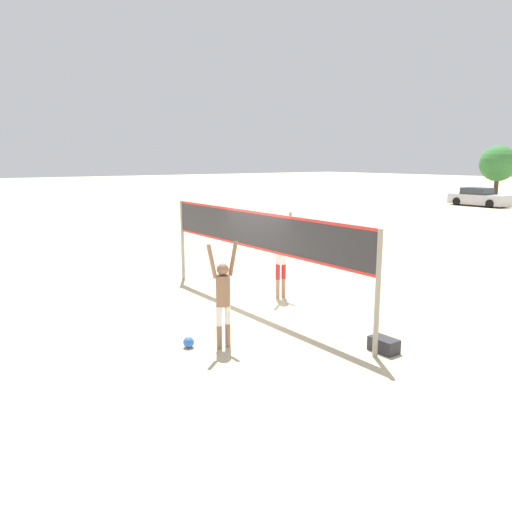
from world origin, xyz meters
TOP-DOWN VIEW (x-y plane):
  - ground_plane at (0.00, 0.00)m, footprint 200.00×200.00m
  - volleyball_net at (0.00, 0.00)m, footprint 7.74×0.10m
  - player_spiker at (1.73, -2.06)m, footprint 0.28×0.70m
  - player_blocker at (-0.42, 1.13)m, footprint 0.28×0.73m
  - volleyball at (1.34, -2.63)m, footprint 0.22×0.22m
  - gear_bag at (3.76, 0.32)m, footprint 0.56×0.33m
  - parked_car_near at (-12.08, 30.84)m, footprint 4.50×1.97m
  - tree_right_cluster at (-12.42, 33.98)m, footprint 2.96×2.96m

SIDE VIEW (x-z plane):
  - ground_plane at x=0.00m, z-range 0.00..0.00m
  - volleyball at x=1.34m, z-range 0.00..0.22m
  - gear_bag at x=3.76m, z-range 0.00..0.28m
  - parked_car_near at x=-12.08m, z-range -0.07..1.38m
  - player_spiker at x=1.73m, z-range 0.05..2.17m
  - player_blocker at x=-0.42m, z-range 0.07..2.37m
  - volleyball_net at x=0.00m, z-range 0.59..3.03m
  - tree_right_cluster at x=-12.42m, z-range 0.90..5.73m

